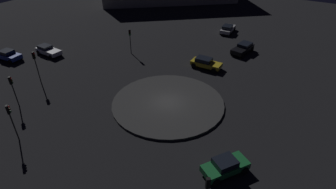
{
  "coord_description": "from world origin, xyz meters",
  "views": [
    {
      "loc": [
        13.72,
        -22.8,
        18.35
      ],
      "look_at": [
        0.0,
        0.0,
        1.26
      ],
      "focal_mm": 29.69,
      "sensor_mm": 36.0,
      "label": 1
    }
  ],
  "objects_px": {
    "car_silver": "(228,29)",
    "traffic_light_southwest_near": "(10,116)",
    "car_white": "(48,50)",
    "traffic_light_northwest": "(130,37)",
    "car_blue": "(8,55)",
    "traffic_light_southwest": "(12,86)",
    "traffic_light_west": "(35,62)",
    "car_black": "(243,48)",
    "car_yellow": "(206,63)",
    "car_green": "(225,166)"
  },
  "relations": [
    {
      "from": "traffic_light_west",
      "to": "car_white",
      "type": "bearing_deg",
      "value": 119.88
    },
    {
      "from": "car_black",
      "to": "car_blue",
      "type": "height_order",
      "value": "car_blue"
    },
    {
      "from": "car_white",
      "to": "traffic_light_southwest_near",
      "type": "relative_size",
      "value": 1.09
    },
    {
      "from": "car_green",
      "to": "car_white",
      "type": "distance_m",
      "value": 33.63
    },
    {
      "from": "traffic_light_southwest",
      "to": "car_white",
      "type": "bearing_deg",
      "value": 95.18
    },
    {
      "from": "car_blue",
      "to": "traffic_light_west",
      "type": "bearing_deg",
      "value": -16.99
    },
    {
      "from": "car_green",
      "to": "car_black",
      "type": "relative_size",
      "value": 0.91
    },
    {
      "from": "car_blue",
      "to": "traffic_light_west",
      "type": "relative_size",
      "value": 0.9
    },
    {
      "from": "car_silver",
      "to": "traffic_light_west",
      "type": "relative_size",
      "value": 1.01
    },
    {
      "from": "car_blue",
      "to": "traffic_light_southwest",
      "type": "height_order",
      "value": "traffic_light_southwest"
    },
    {
      "from": "car_blue",
      "to": "car_silver",
      "type": "bearing_deg",
      "value": 44.79
    },
    {
      "from": "car_blue",
      "to": "traffic_light_northwest",
      "type": "relative_size",
      "value": 1.03
    },
    {
      "from": "car_black",
      "to": "traffic_light_southwest",
      "type": "height_order",
      "value": "traffic_light_southwest"
    },
    {
      "from": "car_yellow",
      "to": "traffic_light_northwest",
      "type": "relative_size",
      "value": 1.1
    },
    {
      "from": "car_green",
      "to": "traffic_light_southwest_near",
      "type": "bearing_deg",
      "value": -37.89
    },
    {
      "from": "car_yellow",
      "to": "traffic_light_southwest_near",
      "type": "distance_m",
      "value": 25.19
    },
    {
      "from": "car_black",
      "to": "car_blue",
      "type": "xyz_separation_m",
      "value": [
        -29.49,
        -20.79,
        0.01
      ]
    },
    {
      "from": "car_silver",
      "to": "traffic_light_southwest",
      "type": "relative_size",
      "value": 1.17
    },
    {
      "from": "car_green",
      "to": "traffic_light_southwest_near",
      "type": "xyz_separation_m",
      "value": [
        -18.73,
        -6.38,
        2.09
      ]
    },
    {
      "from": "car_white",
      "to": "traffic_light_southwest",
      "type": "xyz_separation_m",
      "value": [
        8.84,
        -11.27,
        2.03
      ]
    },
    {
      "from": "traffic_light_southwest",
      "to": "traffic_light_southwest_near",
      "type": "xyz_separation_m",
      "value": [
        5.0,
        -3.5,
        0.1
      ]
    },
    {
      "from": "car_white",
      "to": "traffic_light_southwest",
      "type": "bearing_deg",
      "value": -49.25
    },
    {
      "from": "car_white",
      "to": "car_black",
      "type": "bearing_deg",
      "value": 35.01
    },
    {
      "from": "car_white",
      "to": "traffic_light_southwest_near",
      "type": "distance_m",
      "value": 20.35
    },
    {
      "from": "traffic_light_southwest",
      "to": "traffic_light_southwest_near",
      "type": "distance_m",
      "value": 6.1
    },
    {
      "from": "traffic_light_southwest_near",
      "to": "traffic_light_west",
      "type": "bearing_deg",
      "value": 77.24
    },
    {
      "from": "car_silver",
      "to": "traffic_light_northwest",
      "type": "distance_m",
      "value": 19.56
    },
    {
      "from": "car_white",
      "to": "car_blue",
      "type": "distance_m",
      "value": 5.62
    },
    {
      "from": "car_black",
      "to": "traffic_light_northwest",
      "type": "relative_size",
      "value": 1.2
    },
    {
      "from": "car_silver",
      "to": "traffic_light_northwest",
      "type": "bearing_deg",
      "value": 145.18
    },
    {
      "from": "car_white",
      "to": "traffic_light_west",
      "type": "distance_m",
      "value": 9.71
    },
    {
      "from": "traffic_light_northwest",
      "to": "traffic_light_southwest_near",
      "type": "relative_size",
      "value": 0.98
    },
    {
      "from": "car_black",
      "to": "traffic_light_southwest",
      "type": "relative_size",
      "value": 1.22
    },
    {
      "from": "car_yellow",
      "to": "car_green",
      "type": "bearing_deg",
      "value": -61.51
    },
    {
      "from": "car_black",
      "to": "car_white",
      "type": "bearing_deg",
      "value": -48.26
    },
    {
      "from": "car_black",
      "to": "traffic_light_southwest",
      "type": "bearing_deg",
      "value": -22.3
    },
    {
      "from": "car_green",
      "to": "car_silver",
      "type": "relative_size",
      "value": 0.95
    },
    {
      "from": "traffic_light_northwest",
      "to": "traffic_light_west",
      "type": "bearing_deg",
      "value": -70.75
    },
    {
      "from": "car_blue",
      "to": "car_white",
      "type": "bearing_deg",
      "value": 46.06
    },
    {
      "from": "car_green",
      "to": "car_white",
      "type": "relative_size",
      "value": 0.97
    },
    {
      "from": "car_white",
      "to": "traffic_light_northwest",
      "type": "distance_m",
      "value": 13.13
    },
    {
      "from": "car_green",
      "to": "traffic_light_northwest",
      "type": "xyz_separation_m",
      "value": [
        -21.67,
        15.41,
        2.02
      ]
    },
    {
      "from": "car_blue",
      "to": "traffic_light_southwest_near",
      "type": "height_order",
      "value": "traffic_light_southwest_near"
    },
    {
      "from": "car_black",
      "to": "car_yellow",
      "type": "bearing_deg",
      "value": -10.97
    },
    {
      "from": "car_green",
      "to": "car_blue",
      "type": "relative_size",
      "value": 1.06
    },
    {
      "from": "car_silver",
      "to": "traffic_light_southwest_near",
      "type": "distance_m",
      "value": 39.3
    },
    {
      "from": "traffic_light_southwest_near",
      "to": "car_white",
      "type": "bearing_deg",
      "value": 79.25
    },
    {
      "from": "car_yellow",
      "to": "traffic_light_southwest",
      "type": "relative_size",
      "value": 1.12
    },
    {
      "from": "traffic_light_west",
      "to": "traffic_light_southwest_near",
      "type": "relative_size",
      "value": 1.11
    },
    {
      "from": "car_yellow",
      "to": "traffic_light_northwest",
      "type": "bearing_deg",
      "value": -173.47
    }
  ]
}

